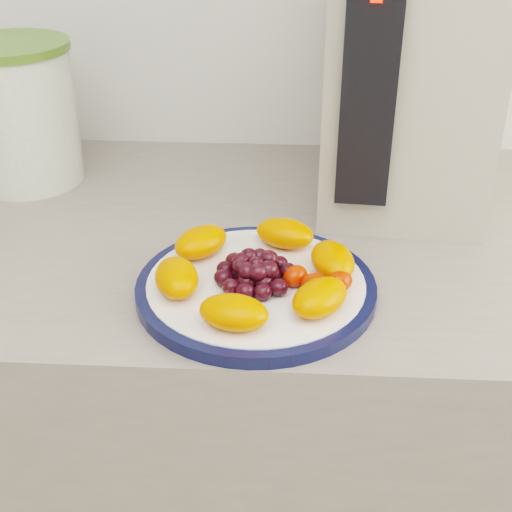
{
  "coord_description": "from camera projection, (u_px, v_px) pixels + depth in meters",
  "views": [
    {
      "loc": [
        0.09,
        0.36,
        1.35
      ],
      "look_at": [
        0.06,
        1.04,
        0.95
      ],
      "focal_mm": 50.0,
      "sensor_mm": 36.0,
      "label": 1
    }
  ],
  "objects": [
    {
      "name": "plate_rim",
      "position": [
        256.0,
        288.0,
        0.81
      ],
      "size": [
        0.27,
        0.27,
        0.01
      ],
      "primitive_type": "cylinder",
      "color": "#0C1336",
      "rests_on": "counter"
    },
    {
      "name": "canister",
      "position": [
        21.0,
        118.0,
        1.04
      ],
      "size": [
        0.19,
        0.19,
        0.19
      ],
      "primitive_type": "cylinder",
      "rotation": [
        0.0,
        0.0,
        0.19
      ],
      "color": "#46641B",
      "rests_on": "counter"
    },
    {
      "name": "counter",
      "position": [
        229.0,
        466.0,
        1.18
      ],
      "size": [
        3.5,
        0.6,
        0.9
      ],
      "primitive_type": "cube",
      "color": "gray",
      "rests_on": "floor"
    },
    {
      "name": "fruit_plate",
      "position": [
        261.0,
        270.0,
        0.79
      ],
      "size": [
        0.24,
        0.23,
        0.03
      ],
      "color": "#FF5B00",
      "rests_on": "plate_face"
    },
    {
      "name": "appliance_body",
      "position": [
        409.0,
        64.0,
        0.95
      ],
      "size": [
        0.24,
        0.31,
        0.37
      ],
      "primitive_type": "cube",
      "rotation": [
        0.0,
        0.0,
        -0.08
      ],
      "color": "#ABA694",
      "rests_on": "counter"
    },
    {
      "name": "plate_face",
      "position": [
        256.0,
        288.0,
        0.8
      ],
      "size": [
        0.25,
        0.25,
        0.02
      ],
      "primitive_type": "cylinder",
      "color": "white",
      "rests_on": "counter"
    },
    {
      "name": "cabinet_face",
      "position": [
        229.0,
        478.0,
        1.19
      ],
      "size": [
        3.48,
        0.58,
        0.84
      ],
      "primitive_type": "cube",
      "color": "#967E53",
      "rests_on": "floor"
    },
    {
      "name": "appliance_panel",
      "position": [
        369.0,
        93.0,
        0.83
      ],
      "size": [
        0.07,
        0.03,
        0.28
      ],
      "primitive_type": "cube",
      "rotation": [
        0.0,
        0.0,
        -0.08
      ],
      "color": "black",
      "rests_on": "appliance_body"
    },
    {
      "name": "canister_lid",
      "position": [
        8.0,
        46.0,
        0.98
      ],
      "size": [
        0.2,
        0.2,
        0.01
      ],
      "primitive_type": "cylinder",
      "rotation": [
        0.0,
        0.0,
        0.19
      ],
      "color": "#4A6C25",
      "rests_on": "canister"
    }
  ]
}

